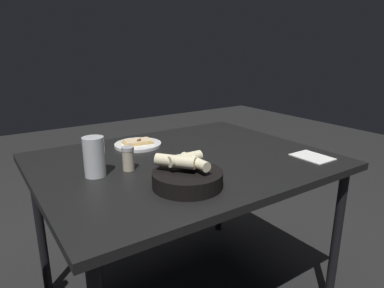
{
  "coord_description": "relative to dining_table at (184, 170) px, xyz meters",
  "views": [
    {
      "loc": [
        -1.15,
        0.74,
        1.19
      ],
      "look_at": [
        0.02,
        -0.05,
        0.77
      ],
      "focal_mm": 31.5,
      "sensor_mm": 36.0,
      "label": 1
    }
  ],
  "objects": [
    {
      "name": "dining_table",
      "position": [
        0.0,
        0.0,
        0.0
      ],
      "size": [
        0.95,
        1.2,
        0.72
      ],
      "color": "black",
      "rests_on": "ground"
    },
    {
      "name": "pizza_plate",
      "position": [
        0.28,
        0.08,
        0.07
      ],
      "size": [
        0.22,
        0.22,
        0.04
      ],
      "color": "white",
      "rests_on": "dining_table"
    },
    {
      "name": "bread_basket",
      "position": [
        -0.26,
        0.15,
        0.09
      ],
      "size": [
        0.24,
        0.24,
        0.11
      ],
      "color": "black",
      "rests_on": "dining_table"
    },
    {
      "name": "beer_glass",
      "position": [
        0.01,
        0.38,
        0.12
      ],
      "size": [
        0.08,
        0.08,
        0.15
      ],
      "color": "silver",
      "rests_on": "dining_table"
    },
    {
      "name": "pepper_shaker",
      "position": [
        -0.0,
        0.25,
        0.1
      ],
      "size": [
        0.05,
        0.05,
        0.09
      ],
      "color": "#BFB299",
      "rests_on": "dining_table"
    },
    {
      "name": "napkin",
      "position": [
        -0.3,
        -0.47,
        0.06
      ],
      "size": [
        0.16,
        0.12,
        0.0
      ],
      "color": "white",
      "rests_on": "dining_table"
    }
  ]
}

